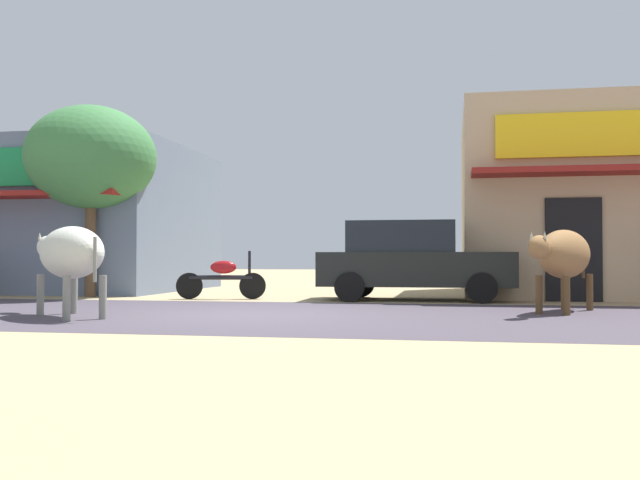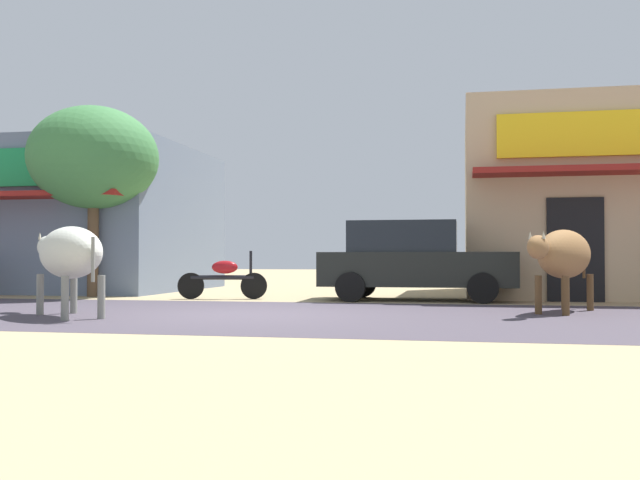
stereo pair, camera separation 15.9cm
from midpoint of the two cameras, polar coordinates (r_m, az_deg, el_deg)
ground at (r=11.35m, az=-5.15°, el=-5.91°), size 80.00×80.00×0.00m
asphalt_road at (r=11.35m, az=-5.15°, el=-5.90°), size 72.00×6.11×0.00m
storefront_left_cafe at (r=21.15m, az=-19.59°, el=1.52°), size 7.40×6.89×3.86m
storefront_right_club at (r=18.45m, az=21.36°, el=2.67°), size 6.16×6.89×4.32m
roadside_tree at (r=17.20m, az=-17.29°, el=6.22°), size 2.92×2.92×4.33m
parked_hatchback_car at (r=15.11m, az=7.75°, el=-1.57°), size 3.98×1.98×1.64m
parked_motorcycle at (r=15.49m, az=-7.36°, el=-2.98°), size 1.90×0.44×1.03m
cow_near_brown at (r=11.44m, az=-18.96°, el=-1.01°), size 2.19×2.08×1.36m
cow_far_dark at (r=12.27m, az=19.13°, el=-1.12°), size 1.47×2.44×1.34m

